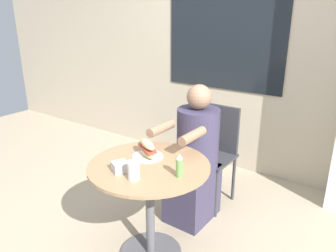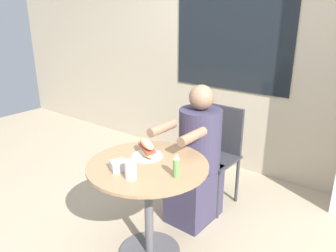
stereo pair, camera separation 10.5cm
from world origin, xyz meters
name	(u,v)px [view 2 (the right image)]	position (x,y,z in m)	size (l,w,h in m)	color
ground_plane	(150,252)	(0.00, 0.00, 0.00)	(8.00, 8.00, 0.00)	tan
storefront_wall	(261,38)	(0.00, 1.68, 1.40)	(8.00, 0.09, 2.80)	#B7A88E
cafe_table	(148,188)	(0.00, 0.00, 0.52)	(0.79, 0.79, 0.71)	#997551
diner_chair	(219,146)	(0.01, 0.93, 0.52)	(0.39, 0.39, 0.87)	#333338
seated_diner	(197,164)	(0.01, 0.58, 0.49)	(0.35, 0.61, 1.12)	#38334C
sandwich_on_plate	(147,150)	(-0.08, 0.08, 0.76)	(0.21, 0.21, 0.12)	white
drink_cup	(131,170)	(0.05, -0.21, 0.76)	(0.08, 0.08, 0.11)	silver
napkin_box	(118,166)	(-0.09, -0.18, 0.74)	(0.12, 0.12, 0.06)	silver
condiment_bottle	(176,166)	(0.25, -0.03, 0.78)	(0.04, 0.04, 0.15)	#66934C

